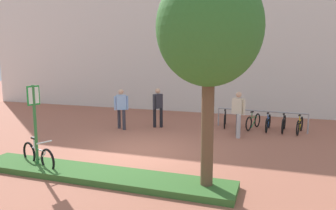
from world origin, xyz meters
TOP-DOWN VIEW (x-y plane):
  - ground_plane at (0.00, 0.00)m, footprint 60.00×60.00m
  - building_facade at (0.00, 8.55)m, footprint 28.00×1.20m
  - planter_strip at (-0.11, -2.39)m, footprint 7.00×1.10m
  - tree_sidewalk at (2.68, -2.29)m, footprint 2.29×2.29m
  - parking_sign_post at (-1.99, -2.39)m, footprint 0.12×0.36m
  - bike_at_sign at (-2.03, -2.30)m, footprint 1.59×0.68m
  - bike_rack_cluster at (3.55, 4.65)m, footprint 3.74×1.84m
  - bollard_steel at (2.82, 2.87)m, footprint 0.16×0.16m
  - person_suited_navy at (-0.75, 3.65)m, footprint 0.41×0.58m
  - person_shirt_white at (-2.10, 2.83)m, footprint 0.53×0.42m
  - person_shirt_blue at (2.74, 3.36)m, footprint 0.55×0.46m

SIDE VIEW (x-z plane):
  - ground_plane at x=0.00m, z-range 0.00..0.00m
  - planter_strip at x=-0.11m, z-range 0.00..0.16m
  - bike_rack_cluster at x=3.55m, z-range -0.07..0.76m
  - bike_at_sign at x=-2.03m, z-range -0.08..0.78m
  - bollard_steel at x=2.82m, z-range 0.00..0.90m
  - person_suited_navy at x=-0.75m, z-range 0.12..1.84m
  - person_shirt_white at x=-2.10m, z-range 0.12..1.84m
  - person_shirt_blue at x=2.74m, z-range 0.12..1.84m
  - parking_sign_post at x=-1.99m, z-range 0.36..2.69m
  - tree_sidewalk at x=2.68m, z-range 1.17..6.10m
  - building_facade at x=0.00m, z-range 0.00..10.00m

